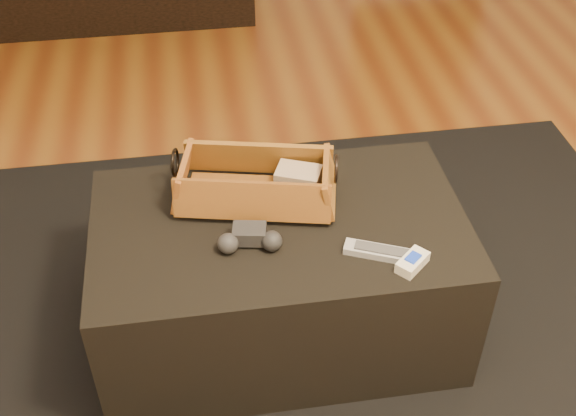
{
  "coord_description": "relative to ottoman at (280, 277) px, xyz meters",
  "views": [
    {
      "loc": [
        -0.09,
        -1.2,
        1.69
      ],
      "look_at": [
        0.12,
        0.21,
        0.49
      ],
      "focal_mm": 45.0,
      "sensor_mm": 36.0,
      "label": 1
    }
  ],
  "objects": [
    {
      "name": "silver_remote",
      "position": [
        0.24,
        -0.17,
        0.22
      ],
      "size": [
        0.2,
        0.12,
        0.02
      ],
      "color": "silver",
      "rests_on": "ottoman"
    },
    {
      "name": "game_controller",
      "position": [
        -0.09,
        -0.09,
        0.24
      ],
      "size": [
        0.17,
        0.1,
        0.05
      ],
      "color": "#242426",
      "rests_on": "ottoman"
    },
    {
      "name": "ottoman",
      "position": [
        0.0,
        0.0,
        0.0
      ],
      "size": [
        1.0,
        0.6,
        0.42
      ],
      "primitive_type": "cube",
      "color": "black",
      "rests_on": "area_rug"
    },
    {
      "name": "area_rug",
      "position": [
        -0.0,
        -0.05,
        -0.22
      ],
      "size": [
        2.6,
        2.0,
        0.01
      ],
      "primitive_type": "cube",
      "color": "black",
      "rests_on": "floor"
    },
    {
      "name": "cream_gadget",
      "position": [
        0.3,
        -0.22,
        0.23
      ],
      "size": [
        0.1,
        0.1,
        0.03
      ],
      "color": "white",
      "rests_on": "ottoman"
    },
    {
      "name": "cloth_bundle",
      "position": [
        0.07,
        0.11,
        0.26
      ],
      "size": [
        0.14,
        0.12,
        0.07
      ],
      "primitive_type": "cube",
      "rotation": [
        0.0,
        0.0,
        -0.4
      ],
      "color": "tan",
      "rests_on": "wicker_basket"
    },
    {
      "name": "wicker_basket",
      "position": [
        -0.05,
        0.1,
        0.26
      ],
      "size": [
        0.47,
        0.31,
        0.15
      ],
      "color": "#9D6123",
      "rests_on": "ottoman"
    },
    {
      "name": "floor",
      "position": [
        -0.1,
        -0.23,
        -0.23
      ],
      "size": [
        5.0,
        5.5,
        0.01
      ],
      "primitive_type": "cube",
      "color": "brown",
      "rests_on": "ground"
    },
    {
      "name": "tv_remote",
      "position": [
        -0.07,
        0.09,
        0.24
      ],
      "size": [
        0.23,
        0.08,
        0.02
      ],
      "primitive_type": "cube",
      "rotation": [
        0.0,
        0.0,
        -0.12
      ],
      "color": "black",
      "rests_on": "wicker_basket"
    }
  ]
}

